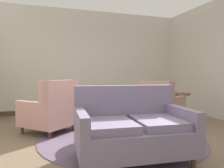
{
  "coord_description": "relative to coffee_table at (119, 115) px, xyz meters",
  "views": [
    {
      "loc": [
        -1.36,
        -3.27,
        1.13
      ],
      "look_at": [
        -0.04,
        0.73,
        0.94
      ],
      "focal_mm": 35.06,
      "sensor_mm": 36.0,
      "label": 1
    }
  ],
  "objects": [
    {
      "name": "side_table",
      "position": [
        1.77,
        0.91,
        -0.03
      ],
      "size": [
        0.58,
        0.58,
        0.68
      ],
      "color": "#4C3323",
      "rests_on": "ground"
    },
    {
      "name": "area_rug",
      "position": [
        0.12,
        0.18,
        -0.44
      ],
      "size": [
        2.87,
        2.87,
        0.01
      ],
      "primitive_type": "cylinder",
      "color": "#5B4C60",
      "rests_on": "ground"
    },
    {
      "name": "wall_right",
      "position": [
        3.04,
        0.84,
        1.06
      ],
      "size": [
        0.08,
        4.51,
        3.02
      ],
      "primitive_type": "cube",
      "color": "beige",
      "rests_on": "ground"
    },
    {
      "name": "baseboard_back",
      "position": [
        0.12,
        3.05,
        -0.39
      ],
      "size": [
        5.82,
        0.03,
        0.12
      ],
      "primitive_type": "cube",
      "color": "#4C3323",
      "rests_on": "ground"
    },
    {
      "name": "coffee_table",
      "position": [
        0.0,
        0.0,
        0.0
      ],
      "size": [
        0.98,
        0.98,
        0.53
      ],
      "color": "#4C3323",
      "rests_on": "ground"
    },
    {
      "name": "armchair_back_corner",
      "position": [
        1.16,
        0.63,
        -0.02
      ],
      "size": [
        1.11,
        1.07,
        0.98
      ],
      "rotation": [
        0.0,
        0.0,
        2.15
      ],
      "color": "tan",
      "rests_on": "ground"
    },
    {
      "name": "porcelain_vase",
      "position": [
        0.04,
        -0.01,
        0.24
      ],
      "size": [
        0.17,
        0.17,
        0.36
      ],
      "color": "#4C7A66",
      "rests_on": "coffee_table"
    },
    {
      "name": "wall_back",
      "position": [
        0.12,
        3.1,
        1.06
      ],
      "size": [
        5.98,
        0.08,
        3.02
      ],
      "primitive_type": "cube",
      "color": "beige",
      "rests_on": "ground"
    },
    {
      "name": "ground",
      "position": [
        0.12,
        -0.12,
        -0.45
      ],
      "size": [
        9.03,
        9.03,
        0.0
      ],
      "primitive_type": "plane",
      "color": "brown"
    },
    {
      "name": "settee",
      "position": [
        -0.1,
        -0.79,
        -0.04
      ],
      "size": [
        1.51,
        1.02,
        0.96
      ],
      "rotation": [
        0.0,
        0.0,
        -0.08
      ],
      "color": "slate",
      "rests_on": "ground"
    },
    {
      "name": "armchair_near_sideboard",
      "position": [
        -1.04,
        0.91,
        -0.02
      ],
      "size": [
        1.17,
        1.18,
        1.02
      ],
      "rotation": [
        0.0,
        0.0,
        3.88
      ],
      "color": "tan",
      "rests_on": "ground"
    }
  ]
}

